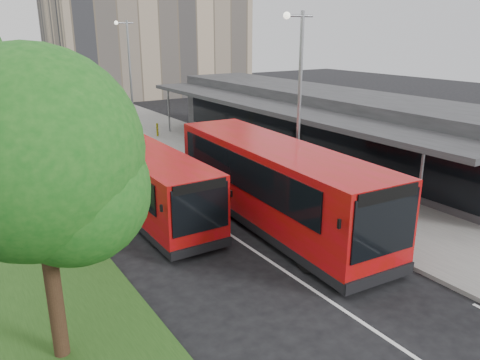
{
  "coord_description": "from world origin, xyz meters",
  "views": [
    {
      "loc": [
        -8.51,
        -13.1,
        7.38
      ],
      "look_at": [
        1.48,
        2.36,
        1.5
      ],
      "focal_mm": 35.0,
      "sensor_mm": 36.0,
      "label": 1
    }
  ],
  "objects_px": {
    "lamp_post_near": "(298,98)",
    "bollard": "(157,130)",
    "litter_bin": "(224,147)",
    "car_near": "(49,99)",
    "lamp_post_far": "(129,68)",
    "tree_near": "(36,168)",
    "car_far": "(16,96)",
    "bus_second": "(146,182)",
    "bus_main": "(275,185)"
  },
  "relations": [
    {
      "from": "car_far",
      "to": "car_near",
      "type": "bearing_deg",
      "value": -80.9
    },
    {
      "from": "bollard",
      "to": "lamp_post_near",
      "type": "bearing_deg",
      "value": -91.13
    },
    {
      "from": "car_near",
      "to": "car_far",
      "type": "xyz_separation_m",
      "value": [
        -2.55,
        3.89,
        0.05
      ]
    },
    {
      "from": "tree_near",
      "to": "litter_bin",
      "type": "bearing_deg",
      "value": 46.82
    },
    {
      "from": "litter_bin",
      "to": "bus_main",
      "type": "bearing_deg",
      "value": -110.29
    },
    {
      "from": "tree_near",
      "to": "car_far",
      "type": "bearing_deg",
      "value": 82.84
    },
    {
      "from": "lamp_post_far",
      "to": "bollard",
      "type": "bearing_deg",
      "value": -85.65
    },
    {
      "from": "car_near",
      "to": "car_far",
      "type": "bearing_deg",
      "value": 141.67
    },
    {
      "from": "lamp_post_far",
      "to": "bollard",
      "type": "relative_size",
      "value": 8.55
    },
    {
      "from": "lamp_post_near",
      "to": "bus_second",
      "type": "bearing_deg",
      "value": 157.06
    },
    {
      "from": "litter_bin",
      "to": "car_near",
      "type": "relative_size",
      "value": 0.3
    },
    {
      "from": "lamp_post_far",
      "to": "litter_bin",
      "type": "bearing_deg",
      "value": -82.53
    },
    {
      "from": "tree_near",
      "to": "litter_bin",
      "type": "xyz_separation_m",
      "value": [
        12.63,
        13.46,
        -4.0
      ]
    },
    {
      "from": "lamp_post_near",
      "to": "litter_bin",
      "type": "xyz_separation_m",
      "value": [
        1.51,
        8.52,
        -4.05
      ]
    },
    {
      "from": "bus_second",
      "to": "car_near",
      "type": "bearing_deg",
      "value": 85.52
    },
    {
      "from": "tree_near",
      "to": "car_far",
      "type": "xyz_separation_m",
      "value": [
        5.73,
        45.65,
        -4.03
      ]
    },
    {
      "from": "tree_near",
      "to": "car_near",
      "type": "distance_m",
      "value": 42.77
    },
    {
      "from": "bus_second",
      "to": "tree_near",
      "type": "bearing_deg",
      "value": -124.61
    },
    {
      "from": "tree_near",
      "to": "bollard",
      "type": "xyz_separation_m",
      "value": [
        11.44,
        20.82,
        -4.05
      ]
    },
    {
      "from": "tree_near",
      "to": "lamp_post_near",
      "type": "xyz_separation_m",
      "value": [
        11.13,
        4.95,
        0.05
      ]
    },
    {
      "from": "bollard",
      "to": "car_near",
      "type": "xyz_separation_m",
      "value": [
        -3.16,
        20.94,
        -0.03
      ]
    },
    {
      "from": "lamp_post_far",
      "to": "lamp_post_near",
      "type": "bearing_deg",
      "value": -90.0
    },
    {
      "from": "bus_main",
      "to": "litter_bin",
      "type": "height_order",
      "value": "bus_main"
    },
    {
      "from": "tree_near",
      "to": "lamp_post_far",
      "type": "distance_m",
      "value": 27.32
    },
    {
      "from": "bollard",
      "to": "bus_main",
      "type": "bearing_deg",
      "value": -98.11
    },
    {
      "from": "bollard",
      "to": "car_far",
      "type": "bearing_deg",
      "value": 102.95
    },
    {
      "from": "litter_bin",
      "to": "car_near",
      "type": "xyz_separation_m",
      "value": [
        -4.35,
        28.3,
        -0.08
      ]
    },
    {
      "from": "car_far",
      "to": "litter_bin",
      "type": "bearing_deg",
      "value": -102.02
    },
    {
      "from": "bus_second",
      "to": "litter_bin",
      "type": "bearing_deg",
      "value": 39.76
    },
    {
      "from": "bus_second",
      "to": "car_near",
      "type": "distance_m",
      "value": 34.46
    },
    {
      "from": "lamp_post_near",
      "to": "car_near",
      "type": "relative_size",
      "value": 2.31
    },
    {
      "from": "tree_near",
      "to": "bus_second",
      "type": "distance_m",
      "value": 9.66
    },
    {
      "from": "lamp_post_far",
      "to": "bus_main",
      "type": "height_order",
      "value": "lamp_post_far"
    },
    {
      "from": "bus_main",
      "to": "litter_bin",
      "type": "relative_size",
      "value": 11.29
    },
    {
      "from": "bus_main",
      "to": "car_far",
      "type": "height_order",
      "value": "bus_main"
    },
    {
      "from": "car_near",
      "to": "car_far",
      "type": "height_order",
      "value": "car_far"
    },
    {
      "from": "lamp_post_near",
      "to": "bollard",
      "type": "distance_m",
      "value": 16.4
    },
    {
      "from": "bus_second",
      "to": "car_near",
      "type": "relative_size",
      "value": 2.83
    },
    {
      "from": "tree_near",
      "to": "lamp_post_far",
      "type": "bearing_deg",
      "value": 65.96
    },
    {
      "from": "tree_near",
      "to": "bus_second",
      "type": "height_order",
      "value": "tree_near"
    },
    {
      "from": "lamp_post_far",
      "to": "bus_second",
      "type": "distance_m",
      "value": 18.76
    },
    {
      "from": "bollard",
      "to": "bus_second",
      "type": "bearing_deg",
      "value": -114.85
    },
    {
      "from": "tree_near",
      "to": "bus_main",
      "type": "distance_m",
      "value": 10.13
    },
    {
      "from": "tree_near",
      "to": "lamp_post_far",
      "type": "xyz_separation_m",
      "value": [
        11.13,
        24.95,
        0.05
      ]
    },
    {
      "from": "lamp_post_near",
      "to": "bus_main",
      "type": "xyz_separation_m",
      "value": [
        -2.14,
        -1.35,
        -3.05
      ]
    },
    {
      "from": "lamp_post_far",
      "to": "car_near",
      "type": "bearing_deg",
      "value": 99.61
    },
    {
      "from": "litter_bin",
      "to": "bollard",
      "type": "bearing_deg",
      "value": 99.21
    },
    {
      "from": "lamp_post_near",
      "to": "bollard",
      "type": "relative_size",
      "value": 8.55
    },
    {
      "from": "tree_near",
      "to": "lamp_post_far",
      "type": "height_order",
      "value": "lamp_post_far"
    },
    {
      "from": "tree_near",
      "to": "lamp_post_near",
      "type": "relative_size",
      "value": 0.9
    }
  ]
}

